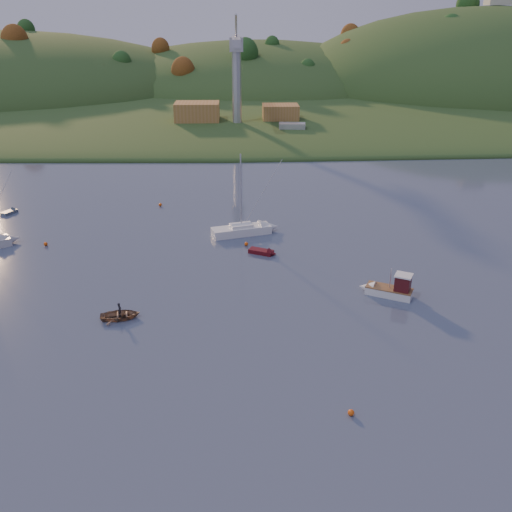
{
  "coord_description": "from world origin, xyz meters",
  "views": [
    {
      "loc": [
        1.73,
        -22.68,
        28.08
      ],
      "look_at": [
        3.68,
        33.89,
        3.72
      ],
      "focal_mm": 40.0,
      "sensor_mm": 36.0,
      "label": 1
    }
  ],
  "objects_px": {
    "canoe": "(120,315)",
    "grey_dinghy": "(12,211)",
    "red_tender": "(266,252)",
    "sailboat_far": "(241,229)",
    "fishing_boat": "(386,288)"
  },
  "relations": [
    {
      "from": "canoe",
      "to": "grey_dinghy",
      "type": "xyz_separation_m",
      "value": [
        -22.41,
        33.23,
        -0.18
      ]
    },
    {
      "from": "canoe",
      "to": "red_tender",
      "type": "xyz_separation_m",
      "value": [
        15.3,
        15.74,
        -0.14
      ]
    },
    {
      "from": "sailboat_far",
      "to": "red_tender",
      "type": "distance_m",
      "value": 7.71
    },
    {
      "from": "sailboat_far",
      "to": "red_tender",
      "type": "relative_size",
      "value": 2.93
    },
    {
      "from": "red_tender",
      "to": "grey_dinghy",
      "type": "xyz_separation_m",
      "value": [
        -37.71,
        17.49,
        -0.03
      ]
    },
    {
      "from": "grey_dinghy",
      "to": "canoe",
      "type": "bearing_deg",
      "value": -120.27
    },
    {
      "from": "red_tender",
      "to": "fishing_boat",
      "type": "bearing_deg",
      "value": -17.32
    },
    {
      "from": "fishing_boat",
      "to": "canoe",
      "type": "relative_size",
      "value": 1.52
    },
    {
      "from": "grey_dinghy",
      "to": "sailboat_far",
      "type": "bearing_deg",
      "value": -80.99
    },
    {
      "from": "sailboat_far",
      "to": "red_tender",
      "type": "bearing_deg",
      "value": -83.37
    },
    {
      "from": "fishing_boat",
      "to": "grey_dinghy",
      "type": "xyz_separation_m",
      "value": [
        -49.96,
        29.03,
        -0.58
      ]
    },
    {
      "from": "fishing_boat",
      "to": "grey_dinghy",
      "type": "bearing_deg",
      "value": -3.1
    },
    {
      "from": "sailboat_far",
      "to": "grey_dinghy",
      "type": "relative_size",
      "value": 3.61
    },
    {
      "from": "red_tender",
      "to": "grey_dinghy",
      "type": "distance_m",
      "value": 41.57
    },
    {
      "from": "fishing_boat",
      "to": "red_tender",
      "type": "xyz_separation_m",
      "value": [
        -12.25,
        11.54,
        -0.54
      ]
    }
  ]
}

